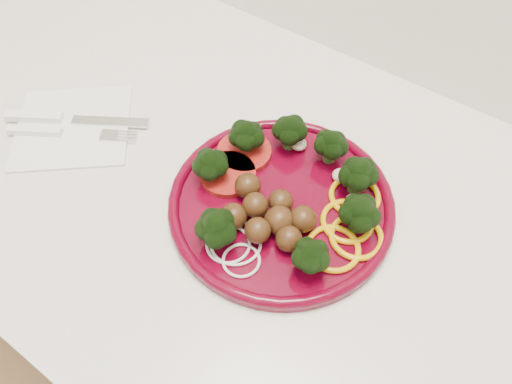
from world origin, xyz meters
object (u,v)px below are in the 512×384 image
Objects in this scene: plate at (284,197)px; napkin at (73,127)px; knife at (58,118)px; fork at (50,132)px.

napkin is (-0.31, -0.06, -0.02)m from plate.
fork is at bearing -97.00° from knife.
napkin is 0.02m from knife.
knife reaches higher than fork.
plate is at bearing -21.58° from knife.
napkin is at bearing 33.31° from fork.
plate reaches higher than knife.
plate reaches higher than fork.
knife is 1.13× the size of fork.
fork is (-0.01, -0.03, 0.01)m from napkin.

